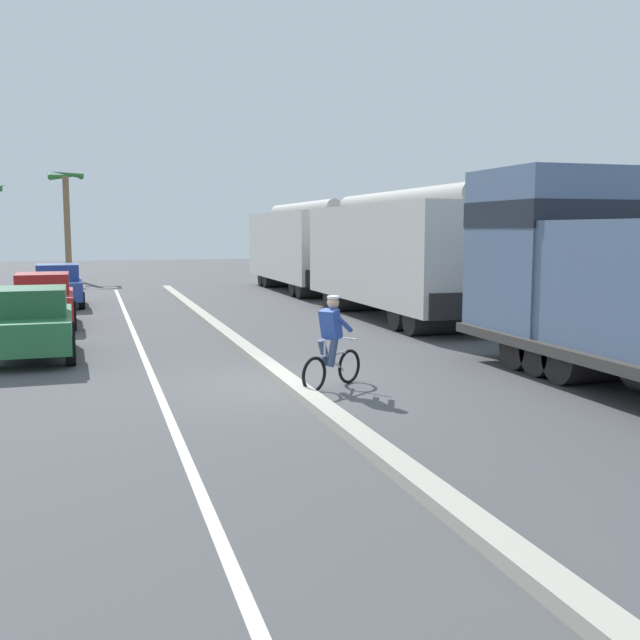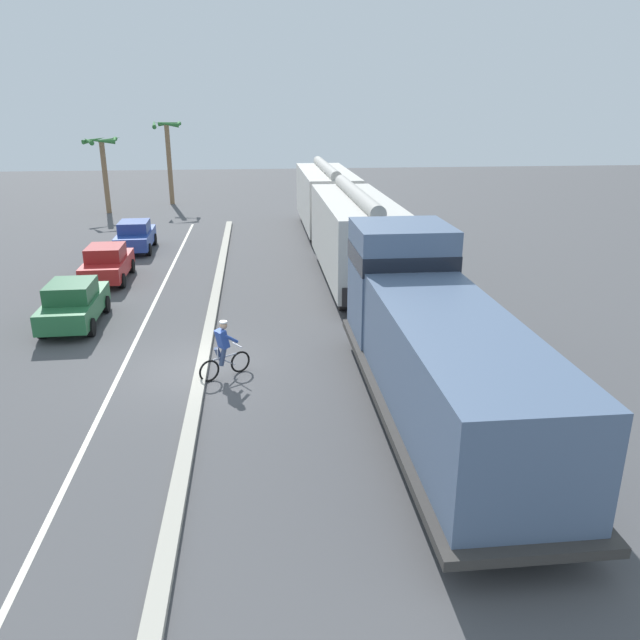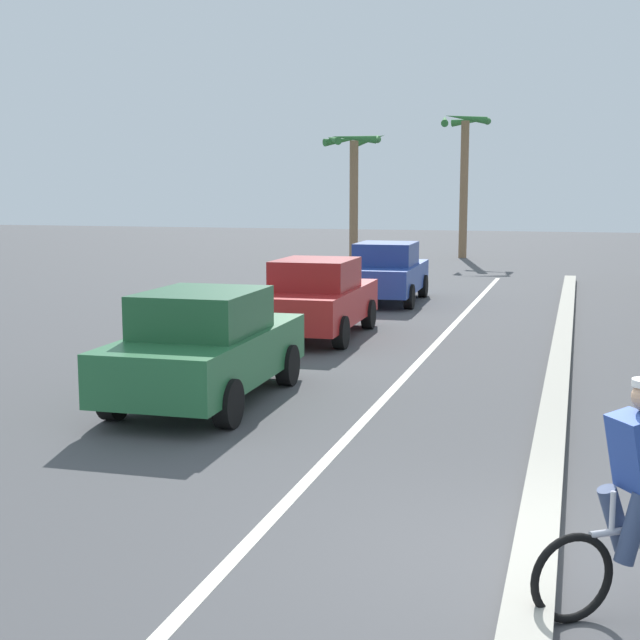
{
  "view_description": "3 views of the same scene",
  "coord_description": "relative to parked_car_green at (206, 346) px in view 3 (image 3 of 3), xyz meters",
  "views": [
    {
      "loc": [
        -3.47,
        -13.57,
        2.93
      ],
      "look_at": [
        0.77,
        0.35,
        1.16
      ],
      "focal_mm": 42.0,
      "sensor_mm": 36.0,
      "label": 1
    },
    {
      "loc": [
        1.77,
        -17.44,
        7.58
      ],
      "look_at": [
        3.5,
        -0.61,
        1.67
      ],
      "focal_mm": 35.0,
      "sensor_mm": 36.0,
      "label": 2
    },
    {
      "loc": [
        0.24,
        -7.03,
        3.02
      ],
      "look_at": [
        -3.76,
        6.72,
        0.92
      ],
      "focal_mm": 50.0,
      "sensor_mm": 36.0,
      "label": 3
    }
  ],
  "objects": [
    {
      "name": "parked_car_red",
      "position": [
        -0.09,
        5.93,
        0.0
      ],
      "size": [
        1.91,
        4.24,
        1.62
      ],
      "color": "red",
      "rests_on": "ground"
    },
    {
      "name": "ground_plane",
      "position": [
        4.82,
        -4.54,
        -0.82
      ],
      "size": [
        120.0,
        120.0,
        0.0
      ],
      "primitive_type": "plane",
      "color": "#4C4C4F"
    },
    {
      "name": "parked_car_green",
      "position": [
        0.0,
        0.0,
        0.0
      ],
      "size": [
        1.91,
        4.24,
        1.62
      ],
      "color": "#286B3D",
      "rests_on": "ground"
    },
    {
      "name": "palm_tree_near",
      "position": [
        -4.02,
        24.73,
        3.2
      ],
      "size": [
        2.69,
        2.7,
        5.41
      ],
      "color": "#846647",
      "rests_on": "ground"
    },
    {
      "name": "parked_car_blue",
      "position": [
        0.09,
        11.98,
        0.0
      ],
      "size": [
        1.94,
        4.26,
        1.62
      ],
      "color": "#28479E",
      "rests_on": "ground"
    },
    {
      "name": "palm_tree_far",
      "position": [
        0.08,
        28.5,
        3.68
      ],
      "size": [
        2.28,
        2.38,
        6.44
      ],
      "color": "#846647",
      "rests_on": "ground"
    },
    {
      "name": "median_curb",
      "position": [
        4.82,
        1.46,
        -0.74
      ],
      "size": [
        0.36,
        36.0,
        0.16
      ],
      "primitive_type": "cube",
      "color": "#B2AD9E",
      "rests_on": "ground"
    },
    {
      "name": "lane_stripe",
      "position": [
        2.42,
        1.46,
        -0.81
      ],
      "size": [
        0.14,
        36.0,
        0.01
      ],
      "primitive_type": "cube",
      "color": "silver",
      "rests_on": "ground"
    },
    {
      "name": "cyclist",
      "position": [
        5.53,
        -5.13,
        0.0
      ],
      "size": [
        1.45,
        1.0,
        1.71
      ],
      "color": "black",
      "rests_on": "ground"
    }
  ]
}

